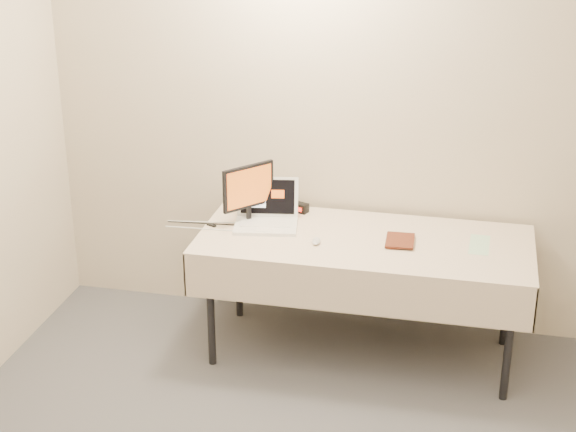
% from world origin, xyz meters
% --- Properties ---
extents(back_wall, '(4.00, 0.10, 2.70)m').
position_xyz_m(back_wall, '(0.00, 2.50, 1.35)').
color(back_wall, beige).
rests_on(back_wall, ground).
extents(table, '(1.86, 0.81, 0.74)m').
position_xyz_m(table, '(0.00, 2.05, 0.68)').
color(table, black).
rests_on(table, ground).
extents(laptop, '(0.40, 0.38, 0.24)m').
position_xyz_m(laptop, '(-0.59, 2.14, 0.80)').
color(laptop, white).
rests_on(laptop, table).
extents(monitor, '(0.24, 0.27, 0.35)m').
position_xyz_m(monitor, '(-0.69, 2.14, 0.94)').
color(monitor, black).
rests_on(monitor, table).
extents(book, '(0.16, 0.03, 0.21)m').
position_xyz_m(book, '(0.12, 2.03, 0.84)').
color(book, maroon).
rests_on(book, table).
extents(alarm_clock, '(0.14, 0.10, 0.06)m').
position_xyz_m(alarm_clock, '(-0.45, 2.36, 0.77)').
color(alarm_clock, black).
rests_on(alarm_clock, table).
extents(clicker, '(0.06, 0.10, 0.02)m').
position_xyz_m(clicker, '(-0.25, 1.93, 0.75)').
color(clicker, '#BEBEC0').
rests_on(clicker, table).
extents(paper_form, '(0.12, 0.28, 0.00)m').
position_xyz_m(paper_form, '(0.63, 2.10, 0.74)').
color(paper_form, '#ABD7AD').
rests_on(paper_form, table).
extents(usb_dongle, '(0.06, 0.04, 0.01)m').
position_xyz_m(usb_dongle, '(-0.89, 2.03, 0.74)').
color(usb_dongle, black).
rests_on(usb_dongle, table).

